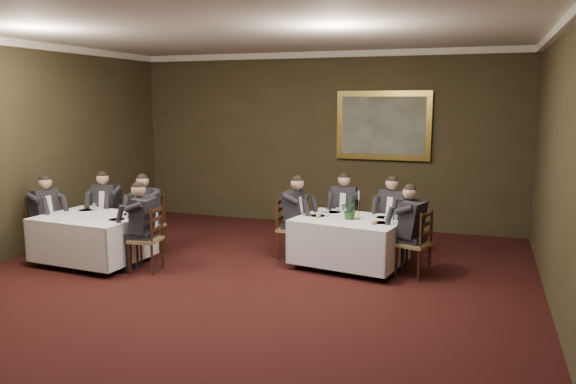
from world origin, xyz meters
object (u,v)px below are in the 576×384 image
Objects in this scene: diner_main_backleft at (345,222)px; chair_sec_backleft at (108,232)px; diner_sec_backright at (148,224)px; chair_sec_endright at (147,253)px; table_main at (349,239)px; diner_sec_endleft at (45,226)px; table_second at (93,236)px; diner_sec_backleft at (107,219)px; diner_main_backright at (393,227)px; candlestick at (358,209)px; diner_main_endright at (413,242)px; chair_main_backright at (393,241)px; diner_main_endleft at (293,227)px; centerpiece at (351,209)px; chair_main_endleft at (292,241)px; chair_main_endright at (413,258)px; chair_sec_endleft at (46,239)px; chair_sec_backright at (149,237)px; diner_sec_endright at (145,238)px; painting at (383,126)px; chair_main_backleft at (345,235)px.

diner_main_backleft reaches higher than chair_sec_backleft.
chair_sec_endright is at bearing 137.34° from diner_sec_backright.
diner_sec_endleft is at bearing -167.56° from table_main.
diner_sec_backleft reaches higher than table_second.
diner_main_backright is 0.95m from candlestick.
diner_main_backright and diner_main_endright have the same top height.
table_second is 1.03m from chair_sec_endright.
chair_main_backright is 4.07m from diner_sec_backright.
diner_sec_backright is at bearing -74.01° from diner_main_endleft.
chair_sec_endright is at bearing -157.74° from centerpiece.
chair_sec_endright is (-1.83, -1.38, 0.00)m from chair_main_endleft.
chair_main_backright is 1.08m from candlestick.
chair_main_endright is 1.00× the size of chair_sec_endleft.
chair_sec_backright is (0.87, -0.06, 0.00)m from chair_sec_backleft.
diner_sec_endright is at bearing -158.13° from candlestick.
diner_main_backleft and diner_sec_backright have the same top height.
diner_sec_endright is (-1.85, -1.38, 0.23)m from chair_main_endleft.
table_main is 1.78× the size of chair_sec_endright.
diner_sec_backright is (0.49, 0.78, 0.06)m from table_second.
centerpiece is at bearing 76.55° from diner_main_backright.
chair_main_endright is at bearing 110.09° from diner_sec_endleft.
diner_sec_backright is 1.68m from chair_sec_endleft.
diner_sec_endright is 0.73× the size of painting.
chair_main_endright is 4.35m from chair_sec_backright.
diner_main_backleft is 1.66m from chair_main_endright.
diner_main_backright is at bearing -176.27° from diner_sec_backleft.
diner_sec_backright and diner_sec_endright have the same top height.
table_second is 4.09m from diner_main_backleft.
centerpiece is at bearing 81.34° from diner_main_endleft.
painting is at bearing 90.43° from centerpiece.
diner_sec_backright is (-4.35, -0.19, 0.23)m from chair_main_endright.
candlestick reaches higher than chair_sec_backleft.
chair_sec_endleft is at bearing 175.76° from table_second.
table_second is at bearing 73.61° from diner_sec_backright.
chair_sec_endleft is (-1.51, -0.72, 0.00)m from chair_sec_backright.
diner_sec_endright is at bearing 137.95° from diner_sec_backleft.
diner_main_endleft is 2.32m from diner_sec_endright.
diner_sec_backleft is at bearing -176.38° from candlestick.
table_second is 1.70× the size of chair_main_endright.
diner_sec_backright is at bearing 23.32° from chair_sec_endright.
chair_main_backleft is at bearing -142.36° from diner_sec_backright.
diner_sec_backleft is at bearing 113.74° from table_second.
painting is (-0.98, 2.93, 1.55)m from diner_main_endright.
diner_main_backright and diner_sec_backleft have the same top height.
diner_main_backleft and diner_main_endright have the same top height.
diner_main_endright is at bearing -9.68° from candlestick.
diner_main_backright is 0.99m from diner_main_endright.
diner_main_endright is 1.35× the size of chair_sec_backleft.
chair_sec_endright is (1.02, -0.07, -0.17)m from table_second.
table_main is at bearing 97.64° from chair_main_endright.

